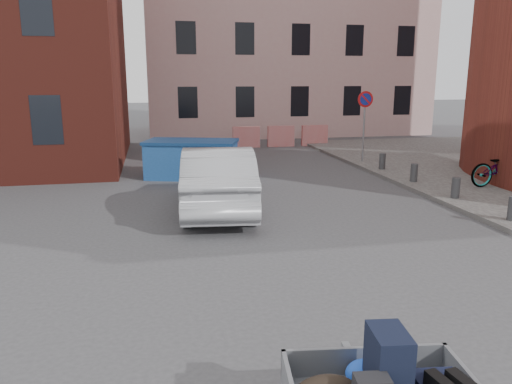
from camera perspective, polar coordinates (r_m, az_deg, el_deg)
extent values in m
plane|color=#38383A|center=(9.05, 0.98, -8.23)|extent=(120.00, 120.00, 0.00)
cube|color=#D0A2A0|center=(31.45, 2.99, 19.78)|extent=(16.00, 8.00, 14.00)
cylinder|color=gray|center=(19.48, 12.22, 7.24)|extent=(0.07, 0.07, 2.60)
cylinder|color=red|center=(19.39, 12.40, 10.32)|extent=(0.60, 0.03, 0.60)
cylinder|color=navy|center=(19.37, 12.42, 10.31)|extent=(0.44, 0.03, 0.44)
cylinder|color=#3A3A3D|center=(14.33, 21.86, 0.45)|extent=(0.22, 0.22, 0.55)
cylinder|color=#3A3A3D|center=(16.17, 17.61, 2.12)|extent=(0.22, 0.22, 0.55)
cylinder|color=#3A3A3D|center=(18.08, 14.23, 3.43)|extent=(0.22, 0.22, 0.55)
cube|color=red|center=(23.80, -1.10, 6.29)|extent=(1.30, 0.18, 1.00)
cube|color=red|center=(24.17, 2.89, 6.38)|extent=(1.30, 0.18, 1.00)
cube|color=red|center=(24.65, 6.74, 6.44)|extent=(1.30, 0.18, 1.00)
cube|color=slate|center=(5.13, 12.29, -18.28)|extent=(1.59, 0.25, 0.28)
cube|color=slate|center=(5.55, 11.03, -18.46)|extent=(0.17, 0.70, 0.06)
cube|color=black|center=(4.64, 14.80, -18.97)|extent=(0.36, 0.48, 0.70)
ellipsoid|color=#1742B2|center=(4.98, 12.31, -19.58)|extent=(0.40, 0.34, 0.24)
cube|color=black|center=(4.71, 22.35, -19.61)|extent=(0.14, 0.28, 0.13)
cube|color=#1D498B|center=(16.72, -7.35, 3.59)|extent=(3.18, 2.24, 1.15)
cube|color=navy|center=(16.63, -7.41, 5.72)|extent=(3.30, 2.36, 0.10)
imported|color=#9D9EA3|center=(12.50, -4.37, 1.55)|extent=(2.21, 5.03, 1.61)
imported|color=black|center=(16.44, 26.30, 2.53)|extent=(2.15, 0.86, 1.10)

